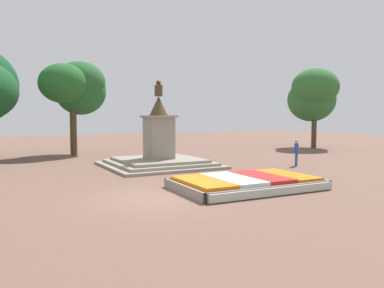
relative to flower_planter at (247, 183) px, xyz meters
The scene contains 6 objects.
ground_plane 3.80m from the flower_planter, behind, with size 94.86×94.86×0.00m, color brown.
flower_planter is the anchor object (origin of this frame).
statue_monument 7.68m from the flower_planter, 93.23° to the left, with size 5.85×5.85×4.82m.
pedestrian_with_handbag 7.67m from the flower_planter, 32.11° to the left, with size 0.59×0.55×1.54m.
park_tree_far_left 21.44m from the flower_planter, 37.32° to the left, with size 4.60×5.06×7.03m.
park_tree_far_right 17.48m from the flower_planter, 100.80° to the left, with size 4.96×4.51×6.82m.
Camera 1 is at (-4.93, -11.84, 2.80)m, focal length 35.00 mm.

